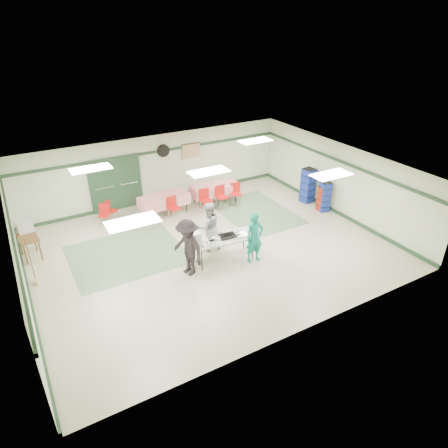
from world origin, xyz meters
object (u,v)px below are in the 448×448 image
broom (30,260)px  chair_c (236,191)px  chair_d (173,205)px  serving_table (224,239)px  dining_table_a (215,189)px  chair_loose_a (109,209)px  dining_table_b (164,200)px  printer_table (28,240)px  chair_a (221,194)px  crate_stack_blue_b (324,197)px  volunteer_dark (188,248)px  volunteer_grey (209,227)px  office_printer (25,226)px  chair_loose_b (104,212)px  chair_b (205,198)px  crate_stack_red (324,199)px  crate_stack_blue_a (308,185)px  volunteer_teal (255,238)px

broom → chair_c: bearing=20.0°
chair_d → serving_table: bearing=-92.4°
dining_table_a → chair_loose_a: (-4.18, 0.46, -0.09)m
dining_table_b → chair_loose_a: size_ratio=2.46×
dining_table_a → printer_table: (-7.04, -0.82, 0.06)m
chair_a → crate_stack_blue_b: 4.00m
volunteer_dark → chair_loose_a: size_ratio=2.25×
volunteer_grey → office_printer: bearing=-20.6°
chair_loose_b → printer_table: (-2.62, -1.09, 0.15)m
chair_b → broom: (-6.39, -1.77, 0.22)m
chair_b → office_printer: office_printer is taller
crate_stack_red → crate_stack_blue_b: (0.00, -0.03, 0.10)m
chair_c → crate_stack_red: (2.62, -2.24, -0.04)m
broom → volunteer_dark: bearing=-16.3°
office_printer → dining_table_b: bearing=-3.1°
crate_stack_red → volunteer_dark: bearing=-168.8°
chair_d → broom: (-5.05, -1.76, 0.23)m
chair_loose_b → chair_b: bearing=14.1°
chair_b → crate_stack_blue_b: bearing=-27.9°
crate_stack_blue_a → volunteer_teal: bearing=-148.8°
volunteer_grey → chair_d: volunteer_grey is taller
volunteer_dark → crate_stack_blue_b: bearing=86.6°
dining_table_b → chair_d: chair_d is taller
serving_table → volunteer_grey: (-0.12, 0.76, 0.11)m
volunteer_dark → printer_table: (-3.94, 3.25, -0.25)m
dining_table_a → crate_stack_red: bearing=-36.8°
chair_b → chair_loose_b: bearing=169.1°
volunteer_dark → crate_stack_blue_b: volunteer_dark is taller
crate_stack_blue_a → volunteer_grey: bearing=-165.9°
volunteer_dark → dining_table_b: size_ratio=0.92×
chair_loose_b → office_printer: bearing=-138.7°
chair_c → printer_table: chair_c is taller
dining_table_b → printer_table: size_ratio=2.16×
office_printer → crate_stack_red: bearing=-21.1°
dining_table_a → dining_table_b: size_ratio=1.01×
serving_table → chair_a: chair_a is taller
dining_table_b → chair_d: bearing=-82.0°
chair_d → broom: 5.35m
volunteer_dark → chair_c: (3.74, 3.50, -0.34)m
chair_loose_a → chair_loose_b: size_ratio=1.00×
dining_table_b → volunteer_dark: bearing=-107.0°
serving_table → chair_d: size_ratio=2.30×
dining_table_b → chair_c: (2.84, -0.57, -0.03)m
crate_stack_blue_a → broom: size_ratio=0.95×
volunteer_grey → chair_loose_b: bearing=-46.3°
chair_c → crate_stack_blue_a: size_ratio=0.62×
serving_table → crate_stack_blue_a: (5.07, 2.07, -0.01)m
serving_table → crate_stack_red: crate_stack_red is taller
dining_table_b → chair_b: 1.57m
volunteer_grey → printer_table: volunteer_grey is taller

